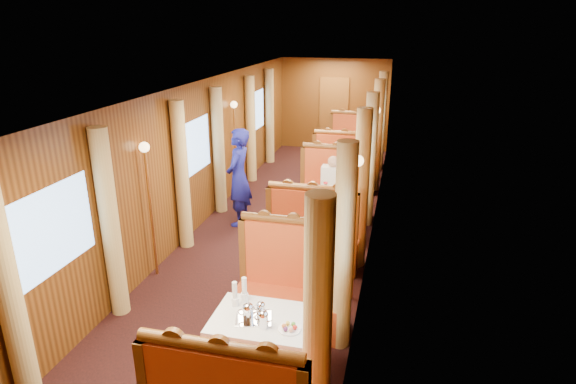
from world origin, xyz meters
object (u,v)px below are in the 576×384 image
(banquette_far_aft, at_px, (354,148))
(teapot_right, at_px, (263,321))
(banquette_mid_aft, at_px, (334,195))
(tea_tray, at_px, (254,319))
(teapot_back, at_px, (261,310))
(banquette_near_aft, at_px, (290,293))
(teapot_left, at_px, (248,314))
(passenger, at_px, (332,182))
(steward, at_px, (239,177))
(table_near, at_px, (267,351))
(fruit_plate, at_px, (289,328))
(rose_vase_far, at_px, (351,138))
(table_far, at_px, (349,161))
(banquette_far_fwd, at_px, (344,172))
(table_mid, at_px, (325,218))
(banquette_mid_fwd, at_px, (313,241))
(rose_vase_mid, at_px, (325,186))

(banquette_far_aft, bearing_deg, teapot_right, -89.90)
(banquette_mid_aft, relative_size, teapot_right, 8.03)
(tea_tray, height_order, teapot_back, teapot_back)
(banquette_near_aft, relative_size, banquette_far_aft, 1.00)
(teapot_left, height_order, passenger, passenger)
(teapot_back, xyz_separation_m, steward, (-1.51, 3.74, 0.06))
(table_near, bearing_deg, teapot_right, -84.52)
(fruit_plate, distance_m, rose_vase_far, 7.11)
(fruit_plate, xyz_separation_m, passenger, (-0.26, 4.41, -0.03))
(teapot_left, distance_m, teapot_back, 0.14)
(table_far, relative_size, passenger, 1.38)
(tea_tray, bearing_deg, passenger, 88.53)
(rose_vase_far, xyz_separation_m, passenger, (-0.02, -2.69, -0.19))
(teapot_left, bearing_deg, banquette_near_aft, 71.77)
(banquette_far_fwd, relative_size, passenger, 1.76)
(banquette_near_aft, relative_size, rose_vase_far, 3.72)
(banquette_far_aft, xyz_separation_m, rose_vase_far, (0.02, -1.04, 0.50))
(teapot_right, relative_size, passenger, 0.22)
(table_near, distance_m, table_far, 7.00)
(banquette_far_fwd, distance_m, fruit_plate, 6.13)
(table_near, height_order, banquette_near_aft, banquette_near_aft)
(table_mid, distance_m, tea_tray, 3.57)
(table_mid, xyz_separation_m, passenger, (-0.00, 0.79, 0.37))
(banquette_mid_aft, distance_m, tea_tray, 4.58)
(table_mid, relative_size, rose_vase_far, 2.92)
(banquette_mid_fwd, bearing_deg, teapot_back, -91.46)
(banquette_mid_fwd, bearing_deg, fruit_plate, -84.32)
(fruit_plate, bearing_deg, table_far, 92.09)
(banquette_mid_fwd, height_order, table_far, banquette_mid_fwd)
(banquette_mid_fwd, bearing_deg, steward, 140.73)
(teapot_back, distance_m, steward, 4.04)
(tea_tray, relative_size, passenger, 0.45)
(table_near, height_order, banquette_far_aft, banquette_far_aft)
(teapot_left, height_order, fruit_plate, teapot_left)
(tea_tray, bearing_deg, rose_vase_far, 88.95)
(banquette_near_aft, relative_size, rose_vase_mid, 3.72)
(banquette_mid_fwd, distance_m, rose_vase_mid, 1.13)
(banquette_near_aft, distance_m, banquette_far_fwd, 4.97)
(teapot_left, bearing_deg, banquette_mid_fwd, 76.45)
(tea_tray, xyz_separation_m, teapot_left, (-0.04, -0.02, 0.06))
(tea_tray, xyz_separation_m, fruit_plate, (0.37, -0.08, 0.01))
(fruit_plate, bearing_deg, rose_vase_mid, 94.12)
(teapot_back, height_order, rose_vase_far, rose_vase_far)
(tea_tray, xyz_separation_m, teapot_right, (0.13, -0.09, 0.06))
(banquette_near_aft, xyz_separation_m, fruit_plate, (0.26, -1.14, 0.35))
(banquette_far_fwd, distance_m, rose_vase_far, 1.11)
(banquette_mid_fwd, bearing_deg, banquette_far_fwd, 90.00)
(banquette_near_aft, xyz_separation_m, tea_tray, (-0.11, -1.06, 0.33))
(banquette_near_aft, height_order, banquette_mid_fwd, same)
(banquette_mid_aft, bearing_deg, table_near, -90.00)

